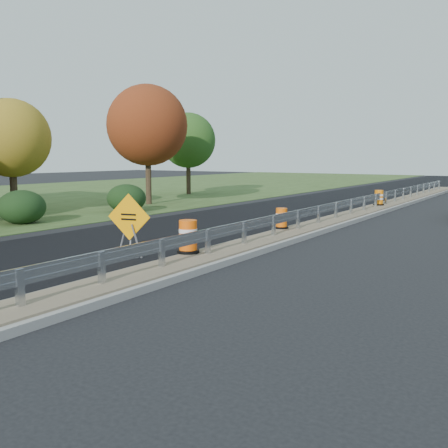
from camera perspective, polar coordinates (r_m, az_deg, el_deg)
The scene contains 14 objects.
ground at distance 15.91m, azimuth 2.31°, elevation -3.06°, with size 140.00×140.00×0.00m, color black.
grass_verge_near at distance 39.80m, azimuth -20.46°, elevation 2.97°, with size 30.00×120.00×0.03m, color #36491F.
milled_overlay at distance 26.67m, azimuth 5.32°, elevation 1.30°, with size 7.20×120.00×0.01m, color black.
median at distance 23.03m, azimuth 12.65°, elevation 0.39°, with size 1.60×55.00×0.23m.
guardrail at distance 23.90m, azimuth 13.55°, elevation 2.11°, with size 0.10×46.15×0.72m.
hedge_mid at distance 23.81m, azimuth -22.12°, elevation 1.82°, with size 2.09×2.09×1.52m, color black.
hedge_north at distance 27.28m, azimuth -11.09°, elevation 2.92°, with size 2.09×2.09×1.52m, color black.
tree_near_yellow at distance 27.74m, azimuth -23.17°, elevation 8.99°, with size 3.96×3.96×5.88m.
tree_near_red at distance 31.53m, azimuth -8.75°, elevation 11.07°, with size 4.95×4.95×7.35m.
tree_near_back at distance 39.57m, azimuth -4.12°, elevation 9.50°, with size 4.29×4.29×6.37m.
caution_sign at distance 15.03m, azimuth -10.73°, elevation -1.95°, with size 1.34×0.57×1.90m.
barrel_median_near at distance 14.30m, azimuth -4.13°, elevation -1.51°, with size 0.64×0.64×0.94m.
barrel_median_mid at distance 19.26m, azimuth 6.58°, elevation 0.61°, with size 0.54×0.54×0.79m.
barrel_median_far at distance 29.64m, azimuth 17.28°, elevation 2.86°, with size 0.58×0.58×0.86m.
Camera 1 is at (8.06, -13.39, 2.97)m, focal length 40.00 mm.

